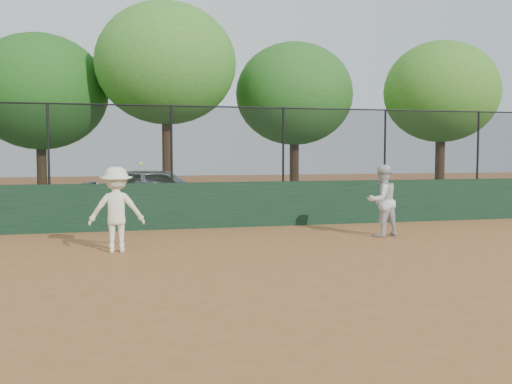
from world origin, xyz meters
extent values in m
plane|color=#A66535|center=(0.00, 0.00, 0.00)|extent=(80.00, 80.00, 0.00)
cube|color=#193722|center=(0.00, 6.00, 0.60)|extent=(26.00, 0.20, 1.20)
cube|color=#2E5119|center=(0.00, 12.00, 0.00)|extent=(36.00, 12.00, 0.01)
imported|color=#AFB5BA|center=(-0.60, 8.94, 0.77)|extent=(4.75, 2.43, 1.55)
imported|color=silver|center=(4.19, 3.52, 0.85)|extent=(0.97, 0.84, 1.70)
imported|color=white|center=(-1.91, 2.85, 0.85)|extent=(1.13, 0.68, 1.70)
sphere|color=#BEEF35|center=(-1.43, 2.55, 1.77)|extent=(0.07, 0.07, 0.07)
cube|color=black|center=(0.00, 6.00, 2.20)|extent=(26.00, 0.02, 2.00)
cylinder|color=black|center=(0.00, 6.00, 3.18)|extent=(26.00, 0.04, 0.04)
cylinder|color=black|center=(-3.50, 6.00, 2.20)|extent=(0.06, 0.06, 2.00)
cylinder|color=black|center=(-0.50, 6.00, 2.20)|extent=(0.06, 0.06, 2.00)
cylinder|color=black|center=(2.50, 6.00, 2.20)|extent=(0.06, 0.06, 2.00)
cylinder|color=black|center=(5.50, 6.00, 2.20)|extent=(0.06, 0.06, 2.00)
cylinder|color=black|center=(8.50, 6.00, 2.20)|extent=(0.06, 0.06, 2.00)
cylinder|color=#3E2915|center=(-4.51, 13.18, 1.15)|extent=(0.36, 0.36, 2.30)
ellipsoid|color=#215619|center=(-4.51, 13.18, 4.17)|extent=(4.83, 4.39, 4.17)
cylinder|color=#4B2D1A|center=(-0.11, 11.73, 1.60)|extent=(0.36, 0.36, 3.20)
ellipsoid|color=#3F7B27|center=(-0.11, 11.73, 5.12)|extent=(4.97, 4.52, 4.29)
cylinder|color=#392213|center=(4.93, 12.59, 1.24)|extent=(0.36, 0.36, 2.48)
ellipsoid|color=#285C1D|center=(4.93, 12.59, 4.26)|extent=(4.61, 4.19, 3.98)
cylinder|color=#412717|center=(9.88, 10.23, 1.28)|extent=(0.36, 0.36, 2.56)
ellipsoid|color=#3E7621|center=(9.88, 10.23, 4.23)|extent=(4.32, 3.92, 3.73)
camera|label=1|loc=(-1.93, -8.79, 1.99)|focal=40.00mm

